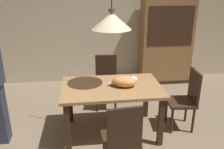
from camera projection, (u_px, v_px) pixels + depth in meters
name	position (u px, v px, depth m)	size (l,w,h in m)	color
ground	(119.00, 148.00, 3.25)	(10.00, 10.00, 0.00)	#847056
back_wall	(101.00, 16.00, 5.20)	(6.40, 0.10, 2.90)	beige
dining_table	(112.00, 93.00, 3.40)	(1.40, 0.90, 0.75)	#A87A4C
chair_near_front	(122.00, 137.00, 2.63)	(0.44, 0.44, 0.93)	#382316
chair_right_side	(186.00, 97.00, 3.57)	(0.43, 0.43, 0.93)	#382316
chair_far_back	(106.00, 79.00, 4.26)	(0.44, 0.44, 0.93)	#382316
cat_sleeping	(125.00, 81.00, 3.33)	(0.40, 0.31, 0.16)	#E59951
pendant_lamp	(112.00, 20.00, 3.04)	(0.52, 0.52, 1.30)	beige
hutch_bookcase	(166.00, 43.00, 5.25)	(1.12, 0.45, 1.85)	olive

